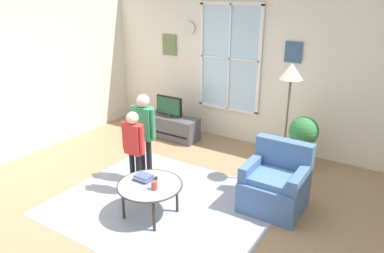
# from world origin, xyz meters

# --- Properties ---
(ground_plane) EXTENTS (6.51, 6.06, 0.02)m
(ground_plane) POSITION_xyz_m (0.00, 0.00, -0.01)
(ground_plane) COLOR #9E7A56
(back_wall) EXTENTS (5.91, 0.17, 2.89)m
(back_wall) POSITION_xyz_m (-0.02, 2.79, 1.45)
(back_wall) COLOR silver
(back_wall) RESTS_ON ground_plane
(side_wall_left) EXTENTS (0.12, 5.46, 2.89)m
(side_wall_left) POSITION_xyz_m (-3.02, 0.00, 1.45)
(side_wall_left) COLOR silver
(side_wall_left) RESTS_ON ground_plane
(area_rug) EXTENTS (2.79, 2.38, 0.01)m
(area_rug) POSITION_xyz_m (-0.02, 0.14, 0.00)
(area_rug) COLOR #999EAD
(area_rug) RESTS_ON ground_plane
(tv_stand) EXTENTS (1.17, 0.42, 0.43)m
(tv_stand) POSITION_xyz_m (-1.34, 2.12, 0.22)
(tv_stand) COLOR #4C4C51
(tv_stand) RESTS_ON ground_plane
(television) EXTENTS (0.55, 0.08, 0.39)m
(television) POSITION_xyz_m (-1.34, 2.12, 0.64)
(television) COLOR #4C4C4C
(television) RESTS_ON tv_stand
(armchair) EXTENTS (0.76, 0.74, 0.87)m
(armchair) POSITION_xyz_m (1.25, 0.88, 0.33)
(armchair) COLOR #476B9E
(armchair) RESTS_ON ground_plane
(coffee_table) EXTENTS (0.83, 0.83, 0.45)m
(coffee_table) POSITION_xyz_m (-0.01, -0.16, 0.42)
(coffee_table) COLOR #99B2B7
(coffee_table) RESTS_ON ground_plane
(book_stack) EXTENTS (0.22, 0.19, 0.07)m
(book_stack) POSITION_xyz_m (-0.15, -0.11, 0.48)
(book_stack) COLOR blue
(book_stack) RESTS_ON coffee_table
(cup) EXTENTS (0.08, 0.08, 0.11)m
(cup) POSITION_xyz_m (0.11, -0.22, 0.50)
(cup) COLOR #BF3F3F
(cup) RESTS_ON coffee_table
(remote_near_books) EXTENTS (0.11, 0.14, 0.02)m
(remote_near_books) POSITION_xyz_m (-0.01, -0.04, 0.46)
(remote_near_books) COLOR black
(remote_near_books) RESTS_ON coffee_table
(person_green_shirt) EXTENTS (0.41, 0.18, 1.35)m
(person_green_shirt) POSITION_xyz_m (-0.64, 0.53, 0.85)
(person_green_shirt) COLOR black
(person_green_shirt) RESTS_ON ground_plane
(person_red_shirt) EXTENTS (0.36, 0.17, 1.21)m
(person_red_shirt) POSITION_xyz_m (-0.53, 0.18, 0.76)
(person_red_shirt) COLOR black
(person_red_shirt) RESTS_ON ground_plane
(potted_plant_by_window) EXTENTS (0.47, 0.47, 0.85)m
(potted_plant_by_window) POSITION_xyz_m (1.19, 2.25, 0.56)
(potted_plant_by_window) COLOR #9E6B4C
(potted_plant_by_window) RESTS_ON ground_plane
(floor_lamp) EXTENTS (0.32, 0.32, 1.80)m
(floor_lamp) POSITION_xyz_m (1.11, 1.58, 1.51)
(floor_lamp) COLOR black
(floor_lamp) RESTS_ON ground_plane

